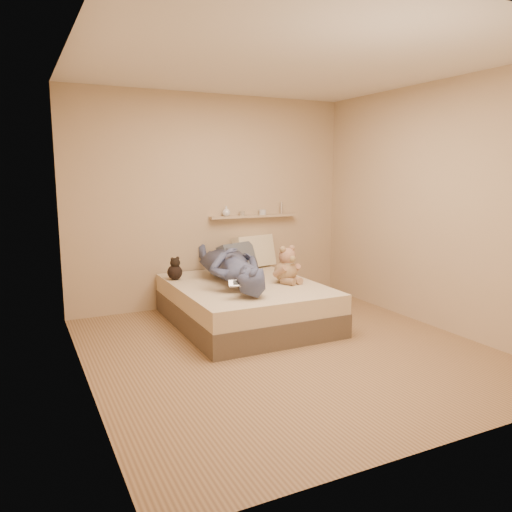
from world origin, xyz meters
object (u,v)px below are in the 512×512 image
bed (245,303)px  pillow_cream (254,252)px  person (231,265)px  pillow_grey (237,257)px  dark_plush (175,270)px  teddy_bear (287,267)px  wall_shelf (254,216)px  game_console (238,283)px

bed → pillow_cream: (0.52, 0.83, 0.43)m
bed → person: (-0.12, 0.10, 0.43)m
bed → pillow_grey: 0.82m
dark_plush → pillow_cream: size_ratio=0.48×
bed → teddy_bear: size_ratio=4.53×
teddy_bear → person: (-0.56, 0.27, 0.03)m
teddy_bear → wall_shelf: (0.12, 1.08, 0.48)m
game_console → pillow_cream: size_ratio=0.35×
game_console → teddy_bear: 0.89m
bed → dark_plush: bearing=140.0°
bed → game_console: 0.79m
dark_plush → person: bearing=-40.3°
game_console → wall_shelf: (0.90, 1.51, 0.49)m
pillow_grey → person: size_ratio=0.30×
game_console → person: bearing=72.1°
pillow_cream → game_console: bearing=-121.2°
dark_plush → pillow_cream: bearing=14.6°
bed → pillow_cream: size_ratio=3.45×
game_console → wall_shelf: size_ratio=0.16×
bed → wall_shelf: 1.38m
teddy_bear → person: bearing=154.3°
bed → person: 0.46m
dark_plush → game_console: bearing=-75.9°
dark_plush → teddy_bear: bearing=-33.2°
bed → person: size_ratio=1.12×
pillow_grey → game_console: bearing=-113.7°
bed → teddy_bear: 0.61m
bed → teddy_bear: bearing=-21.2°
person → wall_shelf: size_ratio=1.41×
teddy_bear → pillow_grey: (-0.22, 0.86, -0.00)m
game_console → teddy_bear: teddy_bear is taller
bed → pillow_grey: pillow_grey is taller
dark_plush → pillow_cream: (1.15, 0.30, 0.09)m
pillow_grey → wall_shelf: bearing=33.3°
game_console → pillow_cream: 1.67m
pillow_grey → person: (-0.34, -0.59, 0.03)m
teddy_bear → pillow_cream: 1.00m
pillow_cream → pillow_grey: 0.33m
wall_shelf → pillow_grey: bearing=-146.7°
bed → wall_shelf: size_ratio=1.58×
bed → pillow_grey: (0.22, 0.69, 0.40)m
person → game_console: bearing=80.1°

